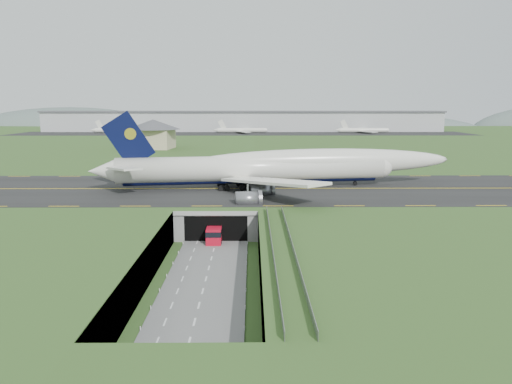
{
  "coord_description": "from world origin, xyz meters",
  "views": [
    {
      "loc": [
        6.9,
        -83.81,
        25.6
      ],
      "look_at": [
        7.7,
        20.0,
        7.56
      ],
      "focal_mm": 35.0,
      "sensor_mm": 36.0,
      "label": 1
    }
  ],
  "objects": [
    {
      "name": "distant_hills",
      "position": [
        64.38,
        430.0,
        -4.0
      ],
      "size": [
        700.0,
        91.0,
        60.0
      ],
      "color": "#566764",
      "rests_on": "ground"
    },
    {
      "name": "shuttle_tram",
      "position": [
        -0.26,
        8.19,
        1.69
      ],
      "size": [
        2.96,
        7.55,
        3.07
      ],
      "rotation": [
        0.0,
        0.0,
        0.01
      ],
      "color": "red",
      "rests_on": "ground"
    },
    {
      "name": "trench_road",
      "position": [
        0.0,
        -7.5,
        0.1
      ],
      "size": [
        12.0,
        75.0,
        0.2
      ],
      "primitive_type": "cube",
      "color": "slate",
      "rests_on": "ground"
    },
    {
      "name": "guideway",
      "position": [
        11.0,
        -19.11,
        5.32
      ],
      "size": [
        3.0,
        53.0,
        7.05
      ],
      "color": "#A8A8A3",
      "rests_on": "ground"
    },
    {
      "name": "taxiway",
      "position": [
        0.0,
        33.0,
        6.09
      ],
      "size": [
        800.0,
        44.0,
        0.18
      ],
      "primitive_type": "cube",
      "color": "black",
      "rests_on": "airfield_deck"
    },
    {
      "name": "tunnel_portal",
      "position": [
        0.0,
        16.71,
        3.33
      ],
      "size": [
        17.0,
        22.3,
        6.0
      ],
      "color": "gray",
      "rests_on": "ground"
    },
    {
      "name": "airfield_deck",
      "position": [
        0.0,
        0.0,
        3.0
      ],
      "size": [
        800.0,
        800.0,
        6.0
      ],
      "primitive_type": "cube",
      "color": "gray",
      "rests_on": "ground"
    },
    {
      "name": "service_building",
      "position": [
        -38.28,
        145.32,
        13.92
      ],
      "size": [
        26.57,
        26.57,
        13.38
      ],
      "rotation": [
        0.0,
        0.0,
        -0.09
      ],
      "color": "#BDAE89",
      "rests_on": "ground"
    },
    {
      "name": "ground",
      "position": [
        0.0,
        0.0,
        0.0
      ],
      "size": [
        900.0,
        900.0,
        0.0
      ],
      "primitive_type": "plane",
      "color": "#355120",
      "rests_on": "ground"
    },
    {
      "name": "jumbo_jet",
      "position": [
        13.11,
        34.71,
        11.1
      ],
      "size": [
        87.27,
        56.97,
        19.03
      ],
      "rotation": [
        0.0,
        0.0,
        0.14
      ],
      "color": "silver",
      "rests_on": "ground"
    },
    {
      "name": "cargo_terminal",
      "position": [
        -0.01,
        299.41,
        13.96
      ],
      "size": [
        320.0,
        67.0,
        15.6
      ],
      "color": "#B2B2B2",
      "rests_on": "ground"
    }
  ]
}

